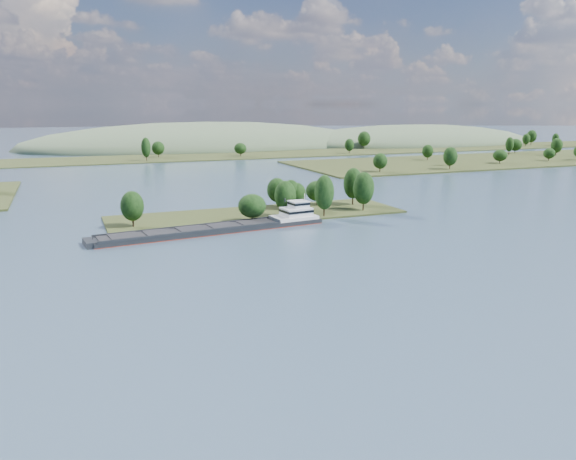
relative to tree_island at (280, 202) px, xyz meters
name	(u,v)px	position (x,y,z in m)	size (l,w,h in m)	color
ground	(337,259)	(-7.59, -58.57, -4.22)	(1800.00, 1800.00, 0.00)	#34465A
tree_island	(280,202)	(0.00, 0.00, 0.00)	(100.00, 32.05, 15.01)	#2A3316
right_bank	(521,158)	(224.09, 121.01, -3.27)	(320.00, 90.00, 14.33)	#2A3316
back_shoreline	(169,157)	(1.79, 221.35, -3.45)	(900.00, 60.00, 16.57)	#2A3316
hill_east	(413,143)	(252.41, 291.43, -4.22)	(260.00, 140.00, 36.00)	#475A3E
hill_west	(206,147)	(52.41, 321.43, -4.22)	(320.00, 160.00, 44.00)	#475A3E
cargo_barge	(228,227)	(-23.70, -17.68, -2.99)	(72.23, 16.84, 9.70)	black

